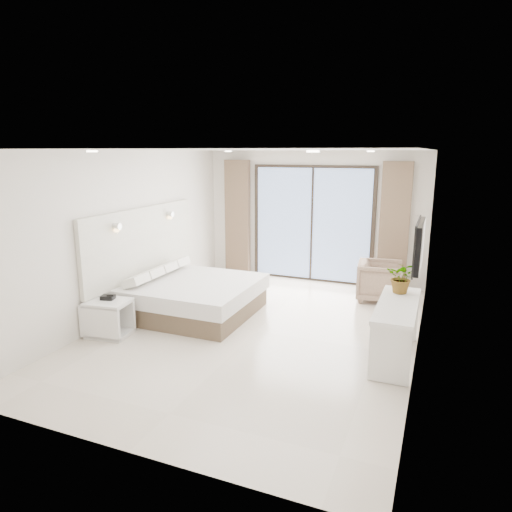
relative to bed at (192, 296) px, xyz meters
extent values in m
plane|color=beige|center=(1.30, -0.33, -0.30)|extent=(6.20, 6.20, 0.00)
cube|color=silver|center=(1.30, 2.77, 1.05)|extent=(4.60, 0.02, 2.70)
cube|color=silver|center=(1.30, -3.43, 1.05)|extent=(4.60, 0.02, 2.70)
cube|color=silver|center=(-1.00, -0.33, 1.05)|extent=(0.02, 6.20, 2.70)
cube|color=silver|center=(3.60, -0.33, 1.05)|extent=(0.02, 6.20, 2.70)
cube|color=white|center=(1.30, -0.33, 2.40)|extent=(4.60, 6.20, 0.02)
cube|color=beige|center=(-0.95, 0.00, 0.85)|extent=(0.08, 3.00, 1.20)
cube|color=black|center=(3.55, -0.51, 1.25)|extent=(0.06, 1.00, 0.58)
cube|color=black|center=(3.51, -0.51, 1.25)|extent=(0.02, 1.04, 0.62)
cube|color=black|center=(1.30, 2.74, 0.90)|extent=(2.56, 0.04, 2.42)
cube|color=#7F9ACC|center=(1.30, 2.71, 0.90)|extent=(2.40, 0.01, 2.30)
cube|color=brown|center=(-0.35, 2.63, 0.95)|extent=(0.55, 0.14, 2.50)
cube|color=brown|center=(2.95, 2.63, 0.95)|extent=(0.55, 0.14, 2.50)
cylinder|color=white|center=(0.00, -2.13, 2.38)|extent=(0.12, 0.12, 0.02)
cylinder|color=white|center=(2.60, -2.13, 2.38)|extent=(0.12, 0.12, 0.02)
cylinder|color=white|center=(0.00, 1.47, 2.38)|extent=(0.12, 0.12, 0.02)
cylinder|color=white|center=(2.60, 1.47, 2.38)|extent=(0.12, 0.12, 0.02)
cube|color=brown|center=(0.02, 0.00, -0.14)|extent=(1.94, 1.84, 0.31)
cube|color=white|center=(0.02, 0.00, 0.14)|extent=(2.02, 1.92, 0.25)
cube|color=white|center=(-0.65, -0.63, 0.34)|extent=(0.28, 0.39, 0.14)
cube|color=white|center=(-0.65, -0.21, 0.34)|extent=(0.28, 0.39, 0.14)
cube|color=white|center=(-0.65, 0.21, 0.34)|extent=(0.28, 0.39, 0.14)
cube|color=white|center=(-0.65, 0.63, 0.34)|extent=(0.28, 0.39, 0.14)
cube|color=white|center=(-0.66, -1.30, 0.22)|extent=(0.65, 0.55, 0.05)
cube|color=white|center=(-0.66, -1.30, -0.26)|extent=(0.65, 0.55, 0.05)
cube|color=white|center=(-0.66, -1.51, -0.03)|extent=(0.59, 0.13, 0.48)
cube|color=white|center=(-0.66, -1.09, -0.03)|extent=(0.59, 0.13, 0.48)
cube|color=black|center=(-0.70, -1.25, 0.28)|extent=(0.22, 0.19, 0.06)
cube|color=white|center=(3.34, -0.51, 0.44)|extent=(0.49, 1.58, 0.06)
cube|color=white|center=(3.34, -1.22, 0.06)|extent=(0.47, 0.06, 0.71)
cube|color=white|center=(3.34, 0.20, 0.06)|extent=(0.47, 0.06, 0.71)
imported|color=#33662D|center=(3.34, -0.04, 0.65)|extent=(0.47, 0.50, 0.35)
imported|color=#947160|center=(2.83, 1.91, 0.10)|extent=(0.81, 0.85, 0.80)
camera|label=1|loc=(3.76, -6.37, 2.38)|focal=32.00mm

